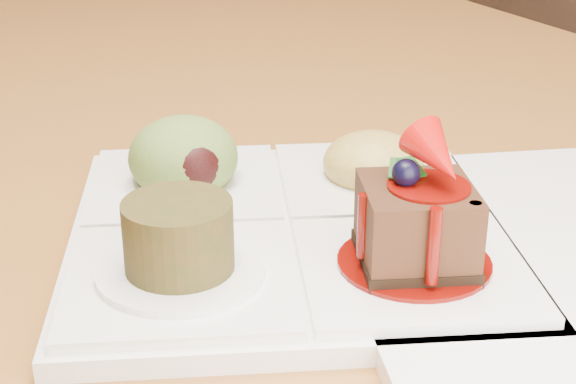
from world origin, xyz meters
name	(u,v)px	position (x,y,z in m)	size (l,w,h in m)	color
dining_table	(208,210)	(0.00, 0.00, 0.68)	(1.00, 1.80, 0.75)	#9F6529
sampler_plate	(285,213)	(-0.03, -0.20, 0.77)	(0.33, 0.33, 0.10)	white
second_plate	(568,248)	(0.11, -0.29, 0.76)	(0.27, 0.27, 0.01)	white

